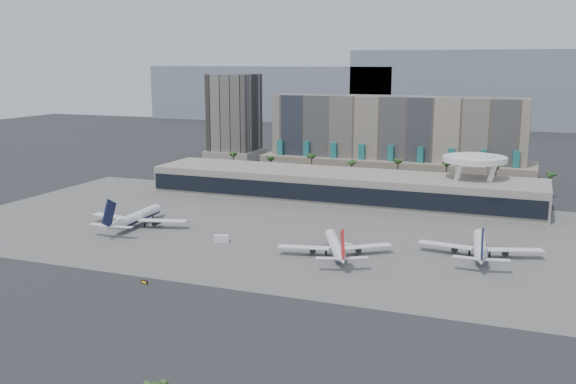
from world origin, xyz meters
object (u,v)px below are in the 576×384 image
(airliner_right, at_px, (480,246))
(airliner_left, at_px, (136,217))
(service_vehicle_b, at_px, (346,246))
(airliner_centre, at_px, (335,246))
(service_vehicle_a, at_px, (221,239))
(taxiway_sign, at_px, (144,282))

(airliner_right, bearing_deg, airliner_left, 177.37)
(service_vehicle_b, bearing_deg, airliner_centre, -84.12)
(airliner_right, distance_m, service_vehicle_b, 41.35)
(airliner_right, bearing_deg, airliner_centre, -166.10)
(service_vehicle_a, bearing_deg, taxiway_sign, -114.61)
(service_vehicle_b, xyz_separation_m, taxiway_sign, (-42.01, -51.40, -0.45))
(airliner_right, height_order, taxiway_sign, airliner_right)
(taxiway_sign, bearing_deg, airliner_right, 42.01)
(airliner_centre, height_order, airliner_right, airliner_right)
(airliner_left, xyz_separation_m, airliner_right, (120.44, 6.81, -0.09))
(airliner_centre, height_order, service_vehicle_b, airliner_centre)
(airliner_centre, bearing_deg, taxiway_sign, -157.28)
(airliner_left, bearing_deg, taxiway_sign, -56.89)
(service_vehicle_a, height_order, service_vehicle_b, service_vehicle_a)
(airliner_centre, bearing_deg, airliner_right, -4.36)
(airliner_left, height_order, service_vehicle_b, airliner_left)
(airliner_left, height_order, service_vehicle_a, airliner_left)
(airliner_left, relative_size, service_vehicle_a, 8.24)
(service_vehicle_b, height_order, taxiway_sign, service_vehicle_b)
(airliner_right, height_order, service_vehicle_b, airliner_right)
(airliner_left, height_order, taxiway_sign, airliner_left)
(airliner_left, bearing_deg, service_vehicle_b, -3.26)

